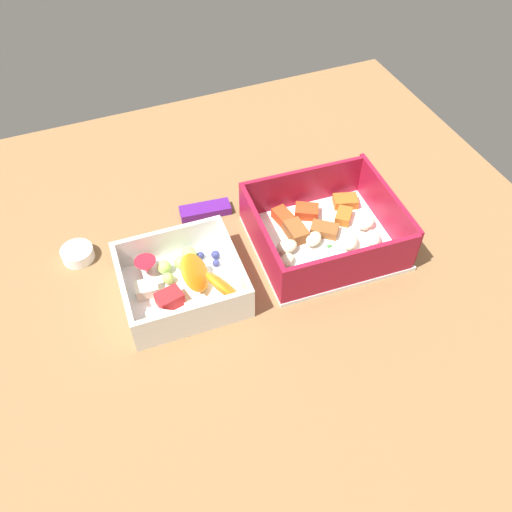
# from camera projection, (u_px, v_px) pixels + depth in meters

# --- Properties ---
(table_surface) EXTENTS (0.80, 0.80, 0.02)m
(table_surface) POSITION_uv_depth(u_px,v_px,m) (262.00, 267.00, 0.70)
(table_surface) COLOR brown
(table_surface) RESTS_ON ground
(pasta_container) EXTENTS (0.19, 0.17, 0.06)m
(pasta_container) POSITION_uv_depth(u_px,v_px,m) (325.00, 232.00, 0.70)
(pasta_container) COLOR white
(pasta_container) RESTS_ON table_surface
(fruit_bowl) EXTENTS (0.14, 0.13, 0.06)m
(fruit_bowl) POSITION_uv_depth(u_px,v_px,m) (184.00, 282.00, 0.64)
(fruit_bowl) COLOR white
(fruit_bowl) RESTS_ON table_surface
(candy_bar) EXTENTS (0.07, 0.03, 0.01)m
(candy_bar) POSITION_uv_depth(u_px,v_px,m) (205.00, 210.00, 0.75)
(candy_bar) COLOR #51197A
(candy_bar) RESTS_ON table_surface
(paper_cup_liner) EXTENTS (0.04, 0.04, 0.02)m
(paper_cup_liner) POSITION_uv_depth(u_px,v_px,m) (78.00, 254.00, 0.69)
(paper_cup_liner) COLOR white
(paper_cup_liner) RESTS_ON table_surface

